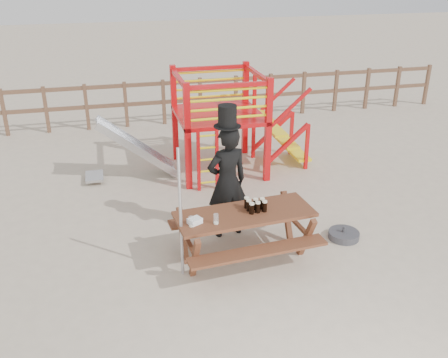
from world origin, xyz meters
TOP-DOWN VIEW (x-y plane):
  - ground at (0.00, 0.00)m, footprint 60.00×60.00m
  - back_fence at (0.00, 7.00)m, footprint 15.09×0.09m
  - playground_fort at (0.12, 3.58)m, footprint 4.71×1.84m
  - picnic_table at (-0.25, 0.15)m, footprint 2.12×1.55m
  - man_with_hat at (-0.31, 0.93)m, footprint 0.75×0.56m
  - metal_pole at (-1.21, -0.02)m, footprint 0.04×0.04m
  - parasol_base at (1.49, 0.31)m, footprint 0.50×0.50m
  - paper_bag at (-1.01, 0.01)m, footprint 0.22×0.21m
  - stout_pints at (-0.08, 0.17)m, footprint 0.29×0.27m
  - empty_glasses at (-0.90, -0.06)m, footprint 0.42×0.08m

SIDE VIEW (x-z plane):
  - ground at x=0.00m, z-range 0.00..0.00m
  - parasol_base at x=1.49m, z-range -0.05..0.16m
  - picnic_table at x=-0.25m, z-range 0.10..0.88m
  - back_fence at x=0.00m, z-range 0.14..1.34m
  - paper_bag at x=-1.01m, z-range 0.78..0.86m
  - empty_glasses at x=-0.90m, z-range 0.78..0.93m
  - stout_pints at x=-0.08m, z-range 0.78..0.95m
  - metal_pole at x=-1.21m, z-range 0.00..1.94m
  - man_with_hat at x=-0.31m, z-range -0.11..2.06m
  - playground_fort at x=0.12m, z-range 0.02..2.12m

